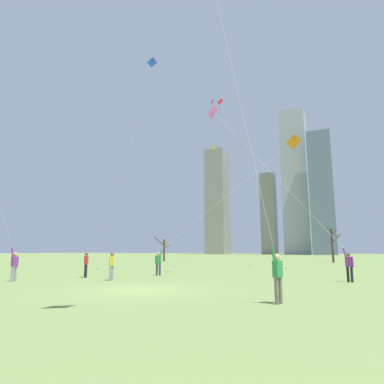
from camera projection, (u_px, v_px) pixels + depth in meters
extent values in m
plane|color=#7A934C|center=(136.00, 290.00, 15.17)|extent=(400.00, 400.00, 0.00)
cylinder|color=#33384C|center=(157.00, 269.00, 24.13)|extent=(0.14, 0.14, 0.85)
cylinder|color=#33384C|center=(160.00, 269.00, 24.07)|extent=(0.14, 0.14, 0.85)
cube|color=#338C4C|center=(158.00, 259.00, 24.22)|extent=(0.37, 0.25, 0.54)
sphere|color=tan|center=(159.00, 254.00, 24.28)|extent=(0.22, 0.22, 0.22)
cylinder|color=#338C4C|center=(156.00, 260.00, 24.26)|extent=(0.09, 0.09, 0.55)
cylinder|color=#338C4C|center=(161.00, 252.00, 24.25)|extent=(0.21, 0.12, 0.56)
cube|color=orange|center=(294.00, 142.00, 25.19)|extent=(1.18, 0.29, 1.15)
cylinder|color=black|center=(294.00, 142.00, 25.19)|extent=(0.12, 0.27, 0.74)
cylinder|color=orange|center=(294.00, 159.00, 25.14)|extent=(0.02, 0.02, 1.63)
cylinder|color=silver|center=(229.00, 194.00, 24.74)|extent=(9.00, 3.62, 7.80)
cylinder|color=black|center=(352.00, 274.00, 18.86)|extent=(0.14, 0.14, 0.85)
cylinder|color=black|center=(348.00, 274.00, 19.03)|extent=(0.14, 0.14, 0.85)
cube|color=purple|center=(349.00, 262.00, 19.06)|extent=(0.39, 0.33, 0.54)
sphere|color=brown|center=(348.00, 254.00, 19.13)|extent=(0.22, 0.22, 0.22)
cylinder|color=purple|center=(353.00, 262.00, 18.90)|extent=(0.09, 0.09, 0.55)
cylinder|color=purple|center=(345.00, 253.00, 19.31)|extent=(0.22, 0.17, 0.56)
cube|color=pink|center=(213.00, 112.00, 27.16)|extent=(1.22, 0.90, 1.42)
cylinder|color=black|center=(213.00, 112.00, 27.16)|extent=(0.14, 0.42, 0.90)
cylinder|color=silver|center=(268.00, 169.00, 23.26)|extent=(8.86, 2.69, 10.77)
cylinder|color=gray|center=(15.00, 274.00, 19.49)|extent=(0.14, 0.14, 0.85)
cylinder|color=gray|center=(12.00, 274.00, 19.29)|extent=(0.14, 0.14, 0.85)
cube|color=purple|center=(15.00, 261.00, 19.51)|extent=(0.22, 0.35, 0.54)
sphere|color=tan|center=(15.00, 254.00, 19.58)|extent=(0.22, 0.22, 0.22)
cylinder|color=purple|center=(18.00, 262.00, 19.70)|extent=(0.09, 0.09, 0.55)
cylinder|color=purple|center=(12.00, 253.00, 19.40)|extent=(0.10, 0.21, 0.56)
cylinder|color=#726656|center=(280.00, 290.00, 11.32)|extent=(0.14, 0.14, 0.85)
cylinder|color=#726656|center=(277.00, 291.00, 11.17)|extent=(0.14, 0.14, 0.85)
cube|color=#338C4C|center=(278.00, 269.00, 11.36)|extent=(0.30, 0.39, 0.54)
sphere|color=beige|center=(277.00, 257.00, 11.43)|extent=(0.22, 0.22, 0.22)
cylinder|color=#338C4C|center=(281.00, 270.00, 11.50)|extent=(0.09, 0.09, 0.55)
cylinder|color=#338C4C|center=(274.00, 255.00, 11.29)|extent=(0.15, 0.22, 0.56)
cylinder|color=silver|center=(230.00, 60.00, 10.37)|extent=(1.21, 4.80, 11.16)
cylinder|color=black|center=(86.00, 271.00, 22.13)|extent=(0.14, 0.14, 0.85)
cylinder|color=black|center=(85.00, 271.00, 22.31)|extent=(0.14, 0.14, 0.85)
cube|color=red|center=(86.00, 260.00, 22.34)|extent=(0.39, 0.36, 0.54)
sphere|color=brown|center=(87.00, 254.00, 22.40)|extent=(0.22, 0.22, 0.22)
cylinder|color=red|center=(87.00, 261.00, 22.15)|extent=(0.09, 0.09, 0.55)
cylinder|color=red|center=(85.00, 260.00, 22.51)|extent=(0.09, 0.09, 0.55)
cylinder|color=gray|center=(111.00, 273.00, 19.96)|extent=(0.14, 0.14, 0.85)
cylinder|color=gray|center=(112.00, 273.00, 20.17)|extent=(0.14, 0.14, 0.85)
cube|color=yellow|center=(112.00, 261.00, 20.18)|extent=(0.27, 0.38, 0.54)
sphere|color=brown|center=(112.00, 254.00, 20.25)|extent=(0.22, 0.22, 0.22)
cylinder|color=yellow|center=(110.00, 262.00, 19.98)|extent=(0.09, 0.09, 0.55)
cylinder|color=yellow|center=(113.00, 261.00, 20.38)|extent=(0.09, 0.09, 0.55)
cube|color=purple|center=(213.00, 101.00, 47.21)|extent=(0.70, 0.53, 0.81)
cylinder|color=black|center=(213.00, 101.00, 47.21)|extent=(0.09, 0.27, 0.51)
cylinder|color=purple|center=(212.00, 107.00, 46.94)|extent=(0.02, 0.02, 1.18)
cylinder|color=silver|center=(230.00, 177.00, 43.72)|extent=(5.00, 1.38, 21.99)
cylinder|color=#3F3833|center=(250.00, 265.00, 40.23)|extent=(0.10, 0.10, 0.08)
cube|color=yellow|center=(213.00, 147.00, 44.78)|extent=(0.62, 0.42, 0.71)
cylinder|color=black|center=(213.00, 147.00, 44.78)|extent=(0.07, 0.15, 0.46)
cylinder|color=silver|center=(198.00, 206.00, 45.40)|extent=(5.12, 1.90, 15.02)
cylinder|color=#3F3833|center=(184.00, 263.00, 46.02)|extent=(0.10, 0.10, 0.08)
cube|color=blue|center=(152.00, 62.00, 38.13)|extent=(0.95, 0.73, 1.14)
cylinder|color=black|center=(152.00, 62.00, 38.13)|extent=(0.23, 0.18, 0.73)
cylinder|color=silver|center=(127.00, 157.00, 35.06)|extent=(3.06, 4.02, 22.39)
cylinder|color=#3F3833|center=(97.00, 269.00, 31.99)|extent=(0.10, 0.10, 0.08)
cube|color=red|center=(220.00, 101.00, 38.61)|extent=(0.92, 0.50, 0.96)
cylinder|color=black|center=(220.00, 101.00, 38.61)|extent=(0.05, 0.34, 0.60)
cylinder|color=red|center=(220.00, 110.00, 38.26)|extent=(0.02, 0.02, 1.42)
cylinder|color=silver|center=(250.00, 178.00, 35.46)|extent=(6.51, 0.63, 18.29)
cylinder|color=#3F3833|center=(285.00, 269.00, 32.32)|extent=(0.10, 0.10, 0.08)
cylinder|color=#4C3828|center=(164.00, 250.00, 56.73)|extent=(0.34, 0.34, 3.57)
cylinder|color=#4C3828|center=(167.00, 246.00, 57.16)|extent=(0.71, 1.08, 0.59)
cylinder|color=#4C3828|center=(162.00, 243.00, 56.16)|extent=(0.19, 1.71, 0.72)
cylinder|color=#4C3828|center=(166.00, 246.00, 57.30)|extent=(0.19, 1.12, 1.07)
cylinder|color=#4C3828|center=(159.00, 241.00, 57.02)|extent=(1.66, 0.75, 1.57)
cylinder|color=#423326|center=(332.00, 246.00, 49.62)|extent=(0.31, 0.31, 4.86)
cylinder|color=#423326|center=(336.00, 238.00, 49.65)|extent=(1.29, 0.36, 1.24)
cylinder|color=#423326|center=(330.00, 242.00, 50.44)|extent=(0.81, 1.44, 0.84)
cylinder|color=#423326|center=(334.00, 232.00, 49.93)|extent=(0.85, 0.44, 0.81)
cylinder|color=#423326|center=(329.00, 230.00, 49.64)|extent=(0.70, 1.16, 1.04)
cube|color=#9EA3AD|center=(296.00, 182.00, 155.85)|extent=(11.10, 10.97, 65.45)
cube|color=slate|center=(322.00, 192.00, 140.96)|extent=(9.38, 5.39, 51.41)
cube|color=gray|center=(217.00, 202.00, 171.32)|extent=(9.80, 11.31, 51.91)
cube|color=gray|center=(269.00, 213.00, 162.41)|extent=(6.53, 7.87, 38.23)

